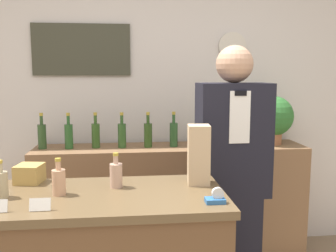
{
  "coord_description": "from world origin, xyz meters",
  "views": [
    {
      "loc": [
        -0.22,
        -1.27,
        1.55
      ],
      "look_at": [
        0.03,
        1.13,
        1.21
      ],
      "focal_mm": 40.0,
      "sensor_mm": 36.0,
      "label": 1
    }
  ],
  "objects_px": {
    "tape_dispenser": "(216,198)",
    "potted_plant": "(273,117)",
    "shopkeeper": "(232,184)",
    "paper_bag": "(199,155)"
  },
  "relations": [
    {
      "from": "shopkeeper",
      "to": "potted_plant",
      "type": "xyz_separation_m",
      "value": [
        0.57,
        0.79,
        0.33
      ]
    },
    {
      "from": "shopkeeper",
      "to": "potted_plant",
      "type": "distance_m",
      "value": 1.03
    },
    {
      "from": "shopkeeper",
      "to": "tape_dispenser",
      "type": "relative_size",
      "value": 19.1
    },
    {
      "from": "potted_plant",
      "to": "paper_bag",
      "type": "bearing_deg",
      "value": -127.79
    },
    {
      "from": "shopkeeper",
      "to": "potted_plant",
      "type": "height_order",
      "value": "shopkeeper"
    },
    {
      "from": "paper_bag",
      "to": "tape_dispenser",
      "type": "height_order",
      "value": "paper_bag"
    },
    {
      "from": "paper_bag",
      "to": "potted_plant",
      "type": "bearing_deg",
      "value": 52.21
    },
    {
      "from": "paper_bag",
      "to": "tape_dispenser",
      "type": "relative_size",
      "value": 3.55
    },
    {
      "from": "tape_dispenser",
      "to": "potted_plant",
      "type": "bearing_deg",
      "value": 59.53
    },
    {
      "from": "shopkeeper",
      "to": "potted_plant",
      "type": "bearing_deg",
      "value": 54.06
    }
  ]
}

